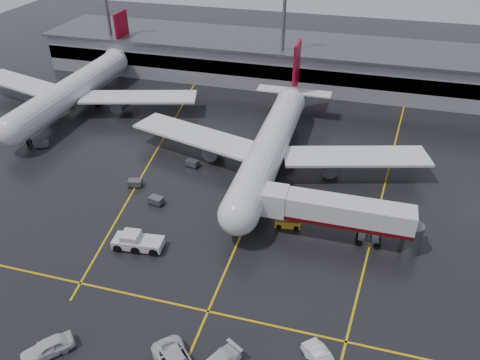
# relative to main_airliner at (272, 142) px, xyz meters

# --- Properties ---
(ground) EXTENTS (220.00, 220.00, 0.00)m
(ground) POSITION_rel_main_airliner_xyz_m (0.00, -9.70, -4.21)
(ground) COLOR black
(ground) RESTS_ON ground
(apron_line_centre) EXTENTS (0.25, 90.00, 0.02)m
(apron_line_centre) POSITION_rel_main_airliner_xyz_m (0.00, -9.70, -4.20)
(apron_line_centre) COLOR gold
(apron_line_centre) RESTS_ON ground
(apron_line_stop) EXTENTS (60.00, 0.25, 0.02)m
(apron_line_stop) POSITION_rel_main_airliner_xyz_m (0.00, -31.70, -4.20)
(apron_line_stop) COLOR gold
(apron_line_stop) RESTS_ON ground
(apron_line_left) EXTENTS (9.99, 69.35, 0.02)m
(apron_line_left) POSITION_rel_main_airliner_xyz_m (-20.00, 0.30, -4.20)
(apron_line_left) COLOR gold
(apron_line_left) RESTS_ON ground
(apron_line_right) EXTENTS (7.57, 69.64, 0.02)m
(apron_line_right) POSITION_rel_main_airliner_xyz_m (18.00, 0.30, -4.20)
(apron_line_right) COLOR gold
(apron_line_right) RESTS_ON ground
(terminal) EXTENTS (122.00, 19.00, 8.60)m
(terminal) POSITION_rel_main_airliner_xyz_m (0.00, 38.23, 0.11)
(terminal) COLOR gray
(terminal) RESTS_ON ground
(light_mast_left) EXTENTS (3.00, 1.20, 25.45)m
(light_mast_left) POSITION_rel_main_airliner_xyz_m (-45.00, 32.30, 10.27)
(light_mast_left) COLOR #595B60
(light_mast_left) RESTS_ON ground
(light_mast_mid) EXTENTS (3.00, 1.20, 25.45)m
(light_mast_mid) POSITION_rel_main_airliner_xyz_m (-5.00, 32.30, 10.27)
(light_mast_mid) COLOR #595B60
(light_mast_mid) RESTS_ON ground
(main_airliner) EXTENTS (48.80, 45.60, 14.10)m
(main_airliner) POSITION_rel_main_airliner_xyz_m (0.00, 0.00, 0.00)
(main_airliner) COLOR silver
(main_airliner) RESTS_ON ground
(second_airliner) EXTENTS (48.80, 45.60, 14.10)m
(second_airliner) POSITION_rel_main_airliner_xyz_m (-42.00, 12.00, 0.00)
(second_airliner) COLOR silver
(second_airliner) RESTS_ON ground
(jet_bridge) EXTENTS (19.90, 3.40, 6.05)m
(jet_bridge) POSITION_rel_main_airliner_xyz_m (11.87, -15.70, -0.28)
(jet_bridge) COLOR silver
(jet_bridge) RESTS_ON ground
(pushback_tractor) EXTENTS (6.47, 3.28, 2.23)m
(pushback_tractor) POSITION_rel_main_airliner_xyz_m (-11.90, -24.23, -3.32)
(pushback_tractor) COLOR silver
(pushback_tractor) RESTS_ON ground
(belt_loader) EXTENTS (3.58, 2.04, 2.15)m
(belt_loader) POSITION_rel_main_airliner_xyz_m (5.48, -14.89, -3.68)
(belt_loader) COLOR gold
(belt_loader) RESTS_ON ground
(service_van_d) EXTENTS (4.84, 5.14, 1.72)m
(service_van_d) POSITION_rel_main_airliner_xyz_m (-13.32, -40.92, -3.35)
(service_van_d) COLOR silver
(service_van_d) RESTS_ON ground
(baggage_cart_a) EXTENTS (2.21, 1.65, 1.12)m
(baggage_cart_a) POSITION_rel_main_airliner_xyz_m (-13.47, -14.94, -3.58)
(baggage_cart_a) COLOR #595B60
(baggage_cart_a) RESTS_ON ground
(baggage_cart_b) EXTENTS (2.24, 1.72, 1.12)m
(baggage_cart_b) POSITION_rel_main_airliner_xyz_m (-18.38, -11.65, -3.58)
(baggage_cart_b) COLOR #595B60
(baggage_cart_b) RESTS_ON ground
(baggage_cart_c) EXTENTS (2.25, 1.74, 1.12)m
(baggage_cart_c) POSITION_rel_main_airliner_xyz_m (-12.11, -3.91, -3.58)
(baggage_cart_c) COLOR #595B60
(baggage_cart_c) RESTS_ON ground
(baggage_cart_d) EXTENTS (2.32, 1.91, 1.12)m
(baggage_cart_d) POSITION_rel_main_airliner_xyz_m (-46.53, 0.28, -3.58)
(baggage_cart_d) COLOR #595B60
(baggage_cart_d) RESTS_ON ground
(baggage_cart_e) EXTENTS (2.38, 2.09, 1.12)m
(baggage_cart_e) POSITION_rel_main_airliner_xyz_m (-39.14, -4.78, -3.58)
(baggage_cart_e) COLOR #595B60
(baggage_cart_e) RESTS_ON ground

